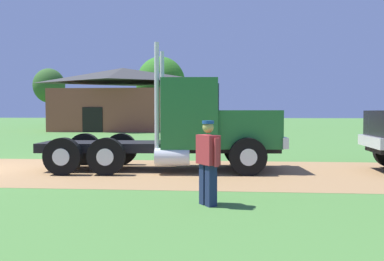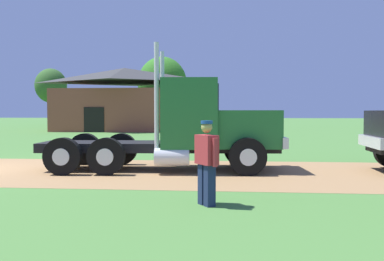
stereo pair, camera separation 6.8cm
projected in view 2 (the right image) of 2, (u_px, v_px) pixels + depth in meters
The scene contains 5 objects.
truck_foreground_white at pixel (193, 128), 12.79m from camera, with size 7.59×3.08×3.82m.
visitor_walking_mid at pixel (207, 159), 7.95m from camera, with size 0.50×0.58×1.65m.
shed_building at pixel (124, 100), 38.95m from camera, with size 12.70×7.33×5.94m.
tree_left at pixel (51, 86), 53.38m from camera, with size 4.05×4.05×7.40m.
tree_mid at pixel (162, 84), 46.30m from camera, with size 5.55×5.55×7.98m.
Camera 2 is at (7.89, -12.17, 1.83)m, focal length 38.39 mm.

